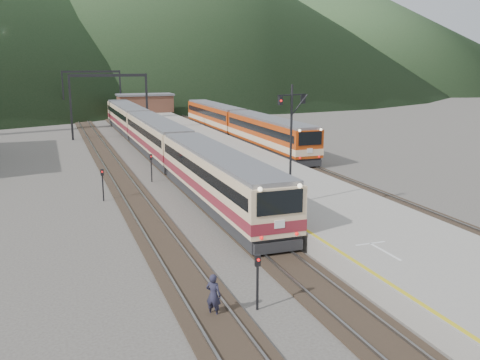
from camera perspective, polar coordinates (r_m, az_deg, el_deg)
name	(u,v)px	position (r m, az deg, el deg)	size (l,w,h in m)	color
ground	(393,352)	(19.53, 15.97, -17.22)	(400.00, 400.00, 0.00)	#47423D
track_main	(157,156)	(55.34, -8.82, 2.58)	(2.60, 200.00, 0.23)	black
track_far	(107,159)	(54.62, -13.97, 2.22)	(2.60, 200.00, 0.23)	black
track_second	(261,149)	(58.59, 2.29, 3.27)	(2.60, 200.00, 0.23)	black
platform	(215,151)	(54.69, -2.66, 3.06)	(8.00, 100.00, 1.00)	gray
gantry_near	(109,94)	(69.05, -13.79, 8.95)	(9.55, 0.25, 8.00)	black
gantry_far	(92,85)	(93.91, -15.52, 9.73)	(9.55, 0.25, 8.00)	black
station_shed	(145,103)	(93.17, -10.08, 8.11)	(9.40, 4.40, 3.10)	brown
hill_c	(322,26)	(254.33, 8.73, 15.94)	(160.00, 160.00, 50.00)	#294524
main_train	(157,137)	(54.88, -8.86, 4.58)	(2.97, 60.89, 3.62)	#D8B98E
second_train	(238,125)	(65.19, -0.16, 5.87)	(2.76, 37.68, 3.37)	#A4360C
signal_mast	(291,133)	(32.02, 5.48, 5.06)	(2.12, 0.78, 7.21)	black
short_signal_a	(257,275)	(21.00, 1.88, -10.06)	(0.25, 0.20, 2.27)	black
short_signal_b	(151,164)	(43.39, -9.44, 1.68)	(0.24, 0.19, 2.27)	black
short_signal_c	(103,181)	(38.11, -14.45, -0.06)	(0.22, 0.16, 2.27)	black
worker	(213,295)	(20.79, -2.85, -12.17)	(0.62, 0.41, 1.70)	#222134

